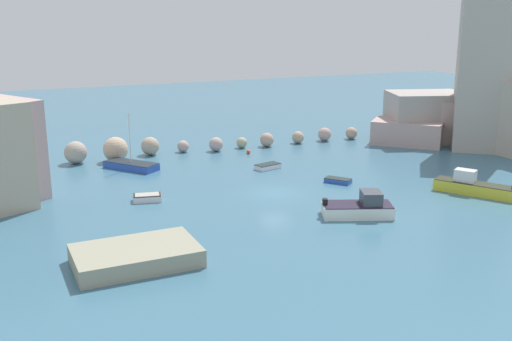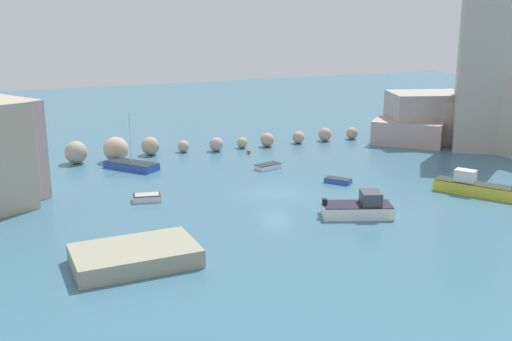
{
  "view_description": "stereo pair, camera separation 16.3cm",
  "coord_description": "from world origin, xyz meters",
  "px_view_note": "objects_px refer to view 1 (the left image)",
  "views": [
    {
      "loc": [
        -20.99,
        -45.11,
        15.4
      ],
      "look_at": [
        0.0,
        4.25,
        1.0
      ],
      "focal_mm": 42.67,
      "sensor_mm": 36.0,
      "label": 1
    },
    {
      "loc": [
        -20.84,
        -45.18,
        15.4
      ],
      "look_at": [
        0.0,
        4.25,
        1.0
      ],
      "focal_mm": 42.67,
      "sensor_mm": 36.0,
      "label": 2
    }
  ],
  "objects_px": {
    "moored_boat_4": "(268,166)",
    "moored_boat_5": "(473,186)",
    "stone_dock": "(136,256)",
    "moored_boat_2": "(338,180)",
    "moored_boat_1": "(131,165)",
    "channel_buoy": "(248,152)",
    "moored_boat_3": "(147,197)",
    "moored_boat_0": "(360,208)"
  },
  "relations": [
    {
      "from": "moored_boat_1",
      "to": "moored_boat_5",
      "type": "distance_m",
      "value": 31.96
    },
    {
      "from": "moored_boat_1",
      "to": "moored_boat_4",
      "type": "bearing_deg",
      "value": -151.45
    },
    {
      "from": "stone_dock",
      "to": "moored_boat_5",
      "type": "bearing_deg",
      "value": 6.56
    },
    {
      "from": "moored_boat_3",
      "to": "moored_boat_4",
      "type": "height_order",
      "value": "moored_boat_3"
    },
    {
      "from": "channel_buoy",
      "to": "moored_boat_3",
      "type": "bearing_deg",
      "value": -138.94
    },
    {
      "from": "moored_boat_0",
      "to": "moored_boat_3",
      "type": "height_order",
      "value": "moored_boat_0"
    },
    {
      "from": "moored_boat_1",
      "to": "moored_boat_2",
      "type": "distance_m",
      "value": 20.38
    },
    {
      "from": "moored_boat_1",
      "to": "moored_boat_5",
      "type": "xyz_separation_m",
      "value": [
        25.14,
        -19.73,
        0.29
      ]
    },
    {
      "from": "moored_boat_3",
      "to": "moored_boat_4",
      "type": "xyz_separation_m",
      "value": [
        13.36,
        5.59,
        -0.05
      ]
    },
    {
      "from": "stone_dock",
      "to": "channel_buoy",
      "type": "xyz_separation_m",
      "value": [
        17.62,
        24.55,
        -0.34
      ]
    },
    {
      "from": "moored_boat_5",
      "to": "moored_boat_0",
      "type": "bearing_deg",
      "value": 62.46
    },
    {
      "from": "moored_boat_2",
      "to": "moored_boat_4",
      "type": "height_order",
      "value": "moored_boat_4"
    },
    {
      "from": "stone_dock",
      "to": "moored_boat_3",
      "type": "relative_size",
      "value": 3.04
    },
    {
      "from": "channel_buoy",
      "to": "moored_boat_5",
      "type": "xyz_separation_m",
      "value": [
        12.05,
        -21.14,
        0.43
      ]
    },
    {
      "from": "channel_buoy",
      "to": "moored_boat_1",
      "type": "height_order",
      "value": "moored_boat_1"
    },
    {
      "from": "moored_boat_5",
      "to": "channel_buoy",
      "type": "bearing_deg",
      "value": -3.13
    },
    {
      "from": "stone_dock",
      "to": "moored_boat_2",
      "type": "bearing_deg",
      "value": 27.61
    },
    {
      "from": "moored_boat_3",
      "to": "stone_dock",
      "type": "bearing_deg",
      "value": 84.88
    },
    {
      "from": "channel_buoy",
      "to": "moored_boat_2",
      "type": "bearing_deg",
      "value": -76.85
    },
    {
      "from": "moored_boat_4",
      "to": "moored_boat_5",
      "type": "relative_size",
      "value": 0.43
    },
    {
      "from": "moored_boat_1",
      "to": "moored_boat_3",
      "type": "xyz_separation_m",
      "value": [
        -0.94,
        -10.81,
        -0.07
      ]
    },
    {
      "from": "moored_boat_1",
      "to": "moored_boat_3",
      "type": "bearing_deg",
      "value": 136.4
    },
    {
      "from": "moored_boat_0",
      "to": "moored_boat_4",
      "type": "xyz_separation_m",
      "value": [
        -0.69,
        15.62,
        -0.42
      ]
    },
    {
      "from": "stone_dock",
      "to": "moored_boat_4",
      "type": "distance_m",
      "value": 24.67
    },
    {
      "from": "moored_boat_0",
      "to": "moored_boat_1",
      "type": "relative_size",
      "value": 1.02
    },
    {
      "from": "moored_boat_1",
      "to": "stone_dock",
      "type": "bearing_deg",
      "value": 130.27
    },
    {
      "from": "moored_boat_5",
      "to": "moored_boat_1",
      "type": "bearing_deg",
      "value": 19.05
    },
    {
      "from": "moored_boat_3",
      "to": "moored_boat_5",
      "type": "height_order",
      "value": "moored_boat_5"
    },
    {
      "from": "channel_buoy",
      "to": "moored_boat_1",
      "type": "bearing_deg",
      "value": -173.87
    },
    {
      "from": "moored_boat_4",
      "to": "moored_boat_1",
      "type": "bearing_deg",
      "value": -38.07
    },
    {
      "from": "stone_dock",
      "to": "channel_buoy",
      "type": "height_order",
      "value": "stone_dock"
    },
    {
      "from": "stone_dock",
      "to": "moored_boat_1",
      "type": "xyz_separation_m",
      "value": [
        4.53,
        23.14,
        -0.19
      ]
    },
    {
      "from": "stone_dock",
      "to": "moored_boat_5",
      "type": "xyz_separation_m",
      "value": [
        29.67,
        3.41,
        0.09
      ]
    },
    {
      "from": "moored_boat_4",
      "to": "moored_boat_3",
      "type": "bearing_deg",
      "value": 7.42
    },
    {
      "from": "channel_buoy",
      "to": "moored_boat_0",
      "type": "bearing_deg",
      "value": -89.93
    },
    {
      "from": "channel_buoy",
      "to": "moored_boat_3",
      "type": "distance_m",
      "value": 18.6
    },
    {
      "from": "stone_dock",
      "to": "moored_boat_1",
      "type": "relative_size",
      "value": 1.34
    },
    {
      "from": "moored_boat_1",
      "to": "moored_boat_3",
      "type": "relative_size",
      "value": 2.26
    },
    {
      "from": "moored_boat_1",
      "to": "moored_boat_4",
      "type": "relative_size",
      "value": 2.03
    },
    {
      "from": "moored_boat_4",
      "to": "moored_boat_5",
      "type": "distance_m",
      "value": 19.29
    },
    {
      "from": "stone_dock",
      "to": "moored_boat_4",
      "type": "height_order",
      "value": "stone_dock"
    },
    {
      "from": "channel_buoy",
      "to": "moored_boat_3",
      "type": "relative_size",
      "value": 0.18
    }
  ]
}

